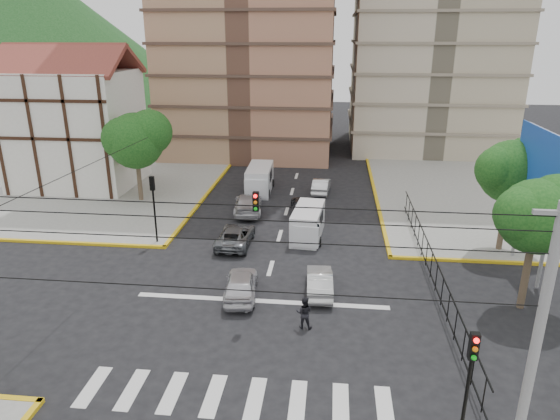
# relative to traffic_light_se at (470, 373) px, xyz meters

# --- Properties ---
(ground) EXTENTS (160.00, 160.00, 0.00)m
(ground) POSITION_rel_traffic_light_se_xyz_m (-7.80, 7.80, -3.11)
(ground) COLOR black
(ground) RESTS_ON ground
(sidewalk_nw) EXTENTS (26.00, 26.00, 0.15)m
(sidewalk_nw) POSITION_rel_traffic_light_se_xyz_m (-27.80, 27.80, -3.04)
(sidewalk_nw) COLOR gray
(sidewalk_nw) RESTS_ON ground
(sidewalk_ne) EXTENTS (26.00, 26.00, 0.15)m
(sidewalk_ne) POSITION_rel_traffic_light_se_xyz_m (12.20, 27.80, -3.04)
(sidewalk_ne) COLOR gray
(sidewalk_ne) RESTS_ON ground
(crosswalk_stripes) EXTENTS (12.00, 2.40, 0.01)m
(crosswalk_stripes) POSITION_rel_traffic_light_se_xyz_m (-7.80, 1.80, -3.11)
(crosswalk_stripes) COLOR silver
(crosswalk_stripes) RESTS_ON ground
(stop_line) EXTENTS (13.00, 0.40, 0.01)m
(stop_line) POSITION_rel_traffic_light_se_xyz_m (-7.80, 9.00, -3.11)
(stop_line) COLOR silver
(stop_line) RESTS_ON ground
(tudor_building) EXTENTS (10.80, 8.05, 12.23)m
(tudor_building) POSITION_rel_traffic_light_se_xyz_m (-26.80, 27.80, 2.14)
(tudor_building) COLOR silver
(tudor_building) RESTS_ON ground
(distant_hill) EXTENTS (70.00, 70.00, 28.00)m
(distant_hill) POSITION_rel_traffic_light_se_xyz_m (-62.80, 77.80, 10.89)
(distant_hill) COLOR #164418
(distant_hill) RESTS_ON ground
(park_fence) EXTENTS (0.10, 22.50, 1.66)m
(park_fence) POSITION_rel_traffic_light_se_xyz_m (1.20, 12.30, -3.11)
(park_fence) COLOR black
(park_fence) RESTS_ON ground
(billboard) EXTENTS (0.36, 6.20, 8.10)m
(billboard) POSITION_rel_traffic_light_se_xyz_m (6.65, 13.80, 2.89)
(billboard) COLOR slate
(billboard) RESTS_ON ground
(tree_park_a) EXTENTS (4.41, 3.60, 6.83)m
(tree_park_a) POSITION_rel_traffic_light_se_xyz_m (5.28, 9.81, 1.90)
(tree_park_a) COLOR #473828
(tree_park_a) RESTS_ON ground
(tree_park_c) EXTENTS (4.65, 3.80, 7.25)m
(tree_park_c) POSITION_rel_traffic_light_se_xyz_m (6.29, 16.81, 2.22)
(tree_park_c) COLOR #473828
(tree_park_c) RESTS_ON ground
(tree_tudor) EXTENTS (5.39, 4.40, 7.43)m
(tree_tudor) POSITION_rel_traffic_light_se_xyz_m (-19.70, 23.81, 2.11)
(tree_tudor) COLOR #473828
(tree_tudor) RESTS_ON ground
(traffic_light_se) EXTENTS (0.28, 0.22, 4.40)m
(traffic_light_se) POSITION_rel_traffic_light_se_xyz_m (0.00, 0.00, 0.00)
(traffic_light_se) COLOR black
(traffic_light_se) RESTS_ON ground
(traffic_light_nw) EXTENTS (0.28, 0.22, 4.40)m
(traffic_light_nw) POSITION_rel_traffic_light_se_xyz_m (-15.60, 15.60, 0.00)
(traffic_light_nw) COLOR black
(traffic_light_nw) RESTS_ON ground
(traffic_light_hanging) EXTENTS (18.00, 9.12, 0.92)m
(traffic_light_hanging) POSITION_rel_traffic_light_se_xyz_m (-7.80, 5.76, 2.79)
(traffic_light_hanging) COLOR black
(traffic_light_hanging) RESTS_ON ground
(utility_pole_se) EXTENTS (1.40, 0.28, 9.00)m
(utility_pole_se) POSITION_rel_traffic_light_se_xyz_m (1.20, -1.20, 1.65)
(utility_pole_se) COLOR slate
(utility_pole_se) RESTS_ON ground
(van_right_lane) EXTENTS (2.16, 4.64, 2.03)m
(van_right_lane) POSITION_rel_traffic_light_se_xyz_m (-5.91, 17.57, -2.13)
(van_right_lane) COLOR silver
(van_right_lane) RESTS_ON ground
(van_left_lane) EXTENTS (2.10, 5.01, 2.23)m
(van_left_lane) POSITION_rel_traffic_light_se_xyz_m (-10.59, 27.27, -2.03)
(van_left_lane) COLOR silver
(van_left_lane) RESTS_ON ground
(car_silver_front_left) EXTENTS (2.05, 4.23, 1.39)m
(car_silver_front_left) POSITION_rel_traffic_light_se_xyz_m (-8.92, 9.41, -2.42)
(car_silver_front_left) COLOR silver
(car_silver_front_left) RESTS_ON ground
(car_white_front_right) EXTENTS (1.53, 3.86, 1.25)m
(car_white_front_right) POSITION_rel_traffic_light_se_xyz_m (-4.88, 10.26, -2.49)
(car_white_front_right) COLOR silver
(car_white_front_right) RESTS_ON ground
(car_grey_mid_left) EXTENTS (2.11, 4.50, 1.24)m
(car_grey_mid_left) POSITION_rel_traffic_light_se_xyz_m (-10.49, 15.99, -2.49)
(car_grey_mid_left) COLOR slate
(car_grey_mid_left) RESTS_ON ground
(car_silver_rear_left) EXTENTS (2.62, 5.17, 1.44)m
(car_silver_rear_left) POSITION_rel_traffic_light_se_xyz_m (-10.70, 22.14, -2.39)
(car_silver_rear_left) COLOR silver
(car_silver_rear_left) RESTS_ON ground
(car_darkgrey_mid_right) EXTENTS (1.98, 4.04, 1.33)m
(car_darkgrey_mid_right) POSITION_rel_traffic_light_se_xyz_m (-6.64, 22.47, -2.45)
(car_darkgrey_mid_right) COLOR #29292B
(car_darkgrey_mid_right) RESTS_ON ground
(car_white_rear_right) EXTENTS (1.58, 3.91, 1.26)m
(car_white_rear_right) POSITION_rel_traffic_light_se_xyz_m (-5.31, 27.72, -2.48)
(car_white_rear_right) COLOR silver
(car_white_rear_right) RESTS_ON ground
(pedestrian_crosswalk) EXTENTS (0.81, 0.65, 1.58)m
(pedestrian_crosswalk) POSITION_rel_traffic_light_se_xyz_m (-5.47, 6.80, -2.32)
(pedestrian_crosswalk) COLOR black
(pedestrian_crosswalk) RESTS_ON ground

